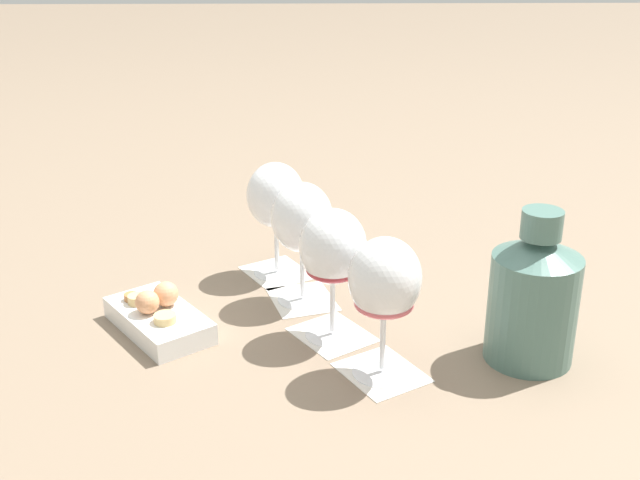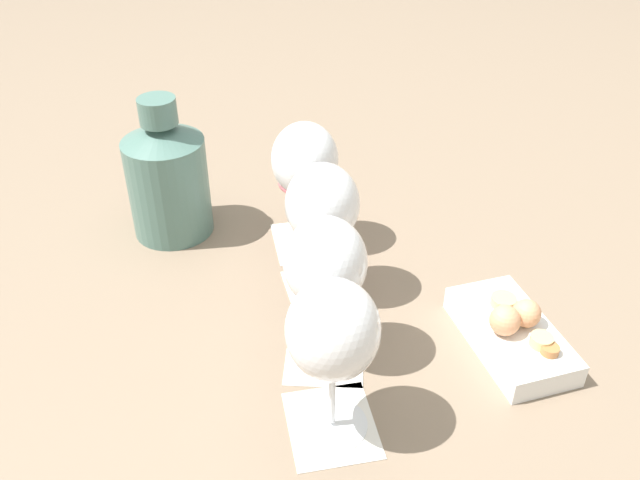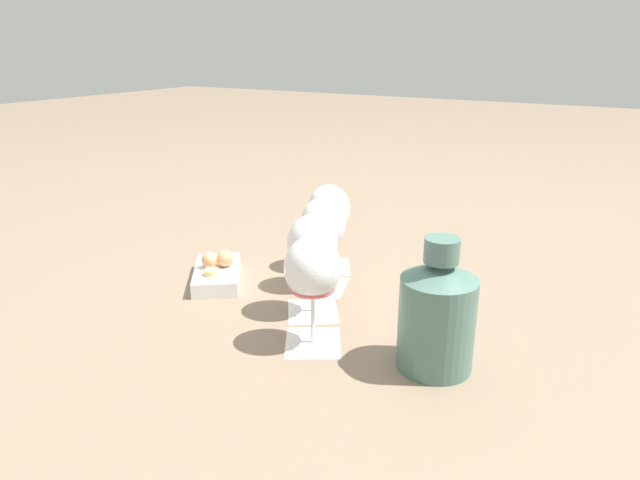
{
  "view_description": "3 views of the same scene",
  "coord_description": "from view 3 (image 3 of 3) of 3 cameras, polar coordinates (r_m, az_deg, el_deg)",
  "views": [
    {
      "loc": [
        -1.03,
        0.02,
        0.55
      ],
      "look_at": [
        0.0,
        -0.0,
        0.12
      ],
      "focal_mm": 45.0,
      "sensor_mm": 36.0,
      "label": 1
    },
    {
      "loc": [
        0.6,
        0.21,
        0.57
      ],
      "look_at": [
        0.0,
        -0.0,
        0.12
      ],
      "focal_mm": 38.0,
      "sensor_mm": 36.0,
      "label": 2
    },
    {
      "loc": [
        -0.87,
        -0.51,
        0.47
      ],
      "look_at": [
        0.0,
        -0.0,
        0.12
      ],
      "focal_mm": 32.0,
      "sensor_mm": 36.0,
      "label": 3
    }
  ],
  "objects": [
    {
      "name": "wine_glass_0",
      "position": [
        0.9,
        -0.76,
        -3.29
      ],
      "size": [
        0.09,
        0.09,
        0.18
      ],
      "color": "white",
      "rests_on": "tasting_card_0"
    },
    {
      "name": "ground_plane",
      "position": [
        1.11,
        -0.06,
        -5.93
      ],
      "size": [
        8.0,
        8.0,
        0.0
      ],
      "primitive_type": "plane",
      "color": "#7F6B56"
    },
    {
      "name": "tasting_card_3",
      "position": [
        1.26,
        0.88,
        -2.68
      ],
      "size": [
        0.14,
        0.13,
        0.0
      ],
      "color": "silver",
      "rests_on": "ground_plane"
    },
    {
      "name": "wine_glass_3",
      "position": [
        1.22,
        0.91,
        2.75
      ],
      "size": [
        0.09,
        0.09,
        0.18
      ],
      "color": "white",
      "rests_on": "tasting_card_3"
    },
    {
      "name": "tasting_card_2",
      "position": [
        1.16,
        0.29,
        -4.61
      ],
      "size": [
        0.13,
        0.12,
        0.0
      ],
      "color": "silver",
      "rests_on": "ground_plane"
    },
    {
      "name": "snack_dish",
      "position": [
        1.2,
        -10.25,
        -3.17
      ],
      "size": [
        0.19,
        0.17,
        0.07
      ],
      "color": "white",
      "rests_on": "ground_plane"
    },
    {
      "name": "ceramic_vase",
      "position": [
        0.87,
        11.63,
        -7.16
      ],
      "size": [
        0.12,
        0.12,
        0.21
      ],
      "color": "#4C7066",
      "rests_on": "ground_plane"
    },
    {
      "name": "wine_glass_2",
      "position": [
        1.12,
        0.3,
        1.23
      ],
      "size": [
        0.09,
        0.09,
        0.18
      ],
      "color": "white",
      "rests_on": "tasting_card_2"
    },
    {
      "name": "tasting_card_1",
      "position": [
        1.06,
        -0.73,
        -7.13
      ],
      "size": [
        0.14,
        0.13,
        0.0
      ],
      "color": "silver",
      "rests_on": "ground_plane"
    },
    {
      "name": "wine_glass_1",
      "position": [
        1.01,
        -0.76,
        -0.79
      ],
      "size": [
        0.09,
        0.09,
        0.18
      ],
      "color": "white",
      "rests_on": "tasting_card_1"
    },
    {
      "name": "tasting_card_0",
      "position": [
        0.96,
        -0.73,
        -10.22
      ],
      "size": [
        0.14,
        0.13,
        0.0
      ],
      "color": "silver",
      "rests_on": "ground_plane"
    }
  ]
}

